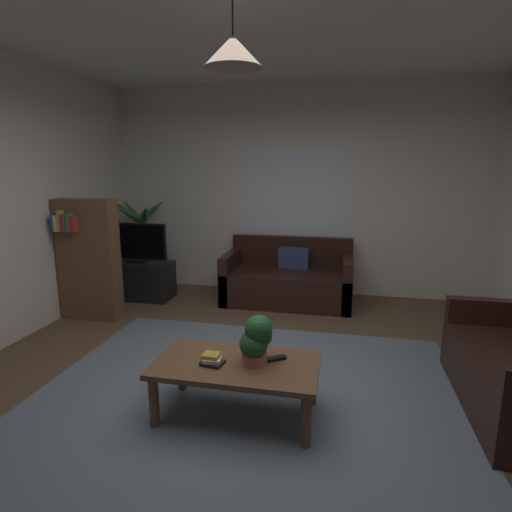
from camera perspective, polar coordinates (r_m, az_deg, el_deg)
The scene contains 16 objects.
floor at distance 3.45m, azimuth -1.09°, elevation -18.58°, with size 5.10×5.66×0.02m, color brown.
rug at distance 3.27m, azimuth -1.93°, elevation -20.12°, with size 3.31×3.11×0.01m, color slate.
wall_back at distance 5.79m, azimuth 5.32°, elevation 8.85°, with size 5.22×0.06×2.83m, color silver.
window_pane at distance 5.76m, azimuth 5.08°, elevation 8.40°, with size 1.45×0.01×1.15m, color white.
couch_under_window at distance 5.47m, azimuth 4.41°, elevation -3.49°, with size 1.64×0.85×0.82m.
coffee_table at distance 3.04m, azimuth -2.71°, elevation -15.45°, with size 1.16×0.62×0.40m.
book_on_table_0 at distance 3.00m, azimuth -6.00°, elevation -14.40°, with size 0.15×0.12×0.02m, color black.
book_on_table_1 at distance 2.98m, azimuth -6.00°, elevation -14.02°, with size 0.12×0.11×0.02m, color beige.
book_on_table_2 at distance 2.98m, azimuth -6.18°, elevation -13.46°, with size 0.11×0.10×0.03m, color gold.
remote_on_table_0 at distance 3.04m, azimuth 2.64°, elevation -13.93°, with size 0.05×0.16×0.02m, color black.
potted_plant_on_table at distance 2.92m, azimuth 0.09°, elevation -11.32°, with size 0.23×0.24×0.36m.
tv_stand at distance 5.83m, azimuth -15.81°, elevation -3.19°, with size 0.90×0.44×0.50m, color black.
tv at distance 5.70m, azimuth -16.21°, elevation 1.81°, with size 0.85×0.16×0.53m.
potted_palm_corner at distance 6.25m, azimuth -15.51°, elevation 1.85°, with size 0.82×0.99×1.38m.
bookshelf_corner at distance 5.14m, azimuth -22.11°, elevation -0.34°, with size 0.70×0.31×1.40m.
pendant_lamp at distance 2.77m, azimuth -3.20°, elevation 26.33°, with size 0.36×0.36×0.49m.
Camera 1 is at (0.67, -2.88, 1.76)m, focal length 29.05 mm.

